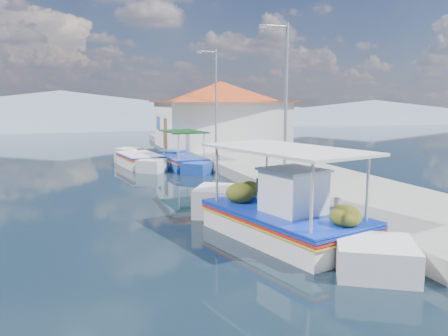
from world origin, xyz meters
name	(u,v)px	position (x,y,z in m)	size (l,w,h in m)	color
ground	(184,211)	(0.00, 0.00, 0.00)	(160.00, 160.00, 0.00)	black
quay	(272,169)	(5.90, 6.00, 0.25)	(5.00, 44.00, 0.50)	gray
bollards	(237,165)	(3.80, 5.25, 0.65)	(0.20, 17.20, 0.30)	#A5A8AD
main_caique	(284,219)	(1.81, -3.59, 0.51)	(3.63, 7.71, 2.63)	white
caique_green_canopy	(183,162)	(2.19, 9.25, 0.33)	(2.08, 5.91, 2.22)	#1A3F9E
caique_blue_hull	(140,161)	(0.06, 10.59, 0.29)	(2.36, 5.94, 1.07)	white
harbor_building	(220,113)	(6.20, 15.00, 2.78)	(10.49, 10.49, 4.40)	white
lamp_post_near	(284,93)	(4.51, 2.00, 3.85)	(1.21, 0.14, 6.00)	#A5A8AD
lamp_post_far	(214,96)	(4.51, 11.00, 3.85)	(1.21, 0.14, 6.00)	#A5A8AD
mountain_ridge	(140,112)	(6.54, 56.00, 2.04)	(171.40, 96.00, 5.50)	slate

